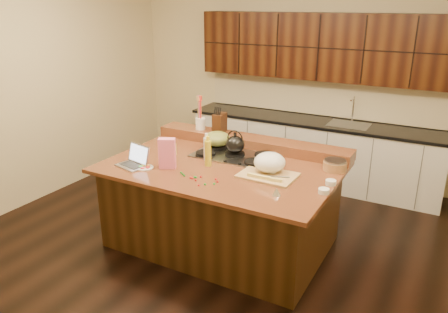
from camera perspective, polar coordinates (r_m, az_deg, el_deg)
The scene contains 36 objects.
room at distance 4.46m, azimuth -0.31°, elevation 4.05°, with size 5.52×5.02×2.72m.
island at distance 4.77m, azimuth -0.29°, elevation -6.25°, with size 2.40×1.60×0.92m.
back_ledge at distance 5.16m, azimuth 3.48°, elevation 1.92°, with size 2.40×0.30×0.12m, color black.
cooktop at distance 4.83m, azimuth 1.43°, elevation 0.16°, with size 0.92×0.52×0.05m.
back_counter at distance 6.43m, azimuth 11.81°, elevation 5.16°, with size 3.70×0.66×2.40m.
kettle at distance 4.79m, azimuth 1.44°, elevation 1.57°, with size 0.21×0.21×0.19m, color black.
green_bowl at distance 5.04m, azimuth -0.91°, elevation 2.35°, with size 0.30×0.30×0.17m, color olive.
laptop at distance 4.66m, azimuth -11.59°, elevation -0.47°, with size 0.35×0.31×0.21m.
oil_bottle at distance 4.53m, azimuth -2.10°, elevation 0.41°, with size 0.07×0.07×0.27m, color gold.
vinegar_bottle at distance 4.71m, azimuth -2.31°, elevation 1.01°, with size 0.06×0.06×0.25m, color silver.
wooden_tray at distance 4.33m, azimuth 5.92°, elevation -1.14°, with size 0.55×0.44×0.22m.
ramekin_a at distance 4.22m, azimuth 13.77°, elevation -3.31°, with size 0.10×0.10×0.04m, color white.
ramekin_b at distance 4.02m, azimuth 12.90°, elevation -4.42°, with size 0.10×0.10×0.04m, color white.
ramekin_c at distance 4.36m, azimuth 6.21°, elevation -2.07°, with size 0.10×0.10×0.04m, color white.
strainer_bowl at distance 4.58m, azimuth 14.28°, elevation -1.20°, with size 0.24×0.24×0.09m, color #996B3F.
kitchen_timer at distance 3.91m, azimuth 6.88°, elevation -4.56°, with size 0.08×0.08×0.07m, color silver.
pink_bag at distance 4.50m, azimuth -7.44°, elevation 0.41°, with size 0.17×0.09×0.32m, color pink.
candy_plate at distance 4.58m, azimuth -10.31°, elevation -1.44°, with size 0.18×0.18×0.01m, color white.
package_box at distance 4.90m, azimuth -6.91°, elevation 0.96°, with size 0.10×0.07×0.14m, color #E6CF51.
utensil_crock at distance 5.44m, azimuth -3.10°, elevation 4.30°, with size 0.12×0.12×0.14m, color white.
knife_block at distance 5.29m, azimuth -0.57°, elevation 4.41°, with size 0.12×0.19×0.23m, color black.
gumdrop_0 at distance 4.19m, azimuth -3.72°, elevation -3.10°, with size 0.02×0.02×0.02m, color red.
gumdrop_1 at distance 4.31m, azimuth -5.23°, elevation -2.49°, with size 0.02×0.02×0.02m, color #198C26.
gumdrop_2 at distance 4.27m, azimuth -3.07°, elevation -2.66°, with size 0.02×0.02×0.02m, color red.
gumdrop_3 at distance 4.35m, azimuth -5.42°, elevation -2.30°, with size 0.02×0.02×0.02m, color #198C26.
gumdrop_4 at distance 4.25m, azimuth -4.38°, elevation -2.79°, with size 0.02×0.02×0.02m, color red.
gumdrop_5 at distance 4.27m, azimuth -3.87°, elevation -2.68°, with size 0.02×0.02×0.02m, color #198C26.
gumdrop_6 at distance 4.21m, azimuth -1.07°, elevation -2.97°, with size 0.02×0.02×0.02m, color red.
gumdrop_7 at distance 4.10m, azimuth -2.50°, elevation -3.65°, with size 0.02×0.02×0.02m, color #198C26.
gumdrop_8 at distance 4.24m, azimuth -4.17°, elevation -2.84°, with size 0.02×0.02×0.02m, color red.
gumdrop_9 at distance 4.10m, azimuth -1.30°, elevation -3.59°, with size 0.02×0.02×0.02m, color #198C26.
gumdrop_10 at distance 4.26m, azimuth -4.36°, elevation -2.74°, with size 0.02×0.02×0.02m, color red.
gumdrop_11 at distance 4.26m, azimuth -3.69°, elevation -2.73°, with size 0.02×0.02×0.02m, color #198C26.
gumdrop_12 at distance 4.15m, azimuth -0.86°, elevation -3.29°, with size 0.02×0.02×0.02m, color red.
gumdrop_13 at distance 4.39m, azimuth -5.63°, elevation -2.10°, with size 0.02×0.02×0.02m, color #198C26.
gumdrop_14 at distance 4.08m, azimuth -3.32°, elevation -3.76°, with size 0.02×0.02×0.02m, color red.
Camera 1 is at (2.09, -3.75, 2.55)m, focal length 35.00 mm.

